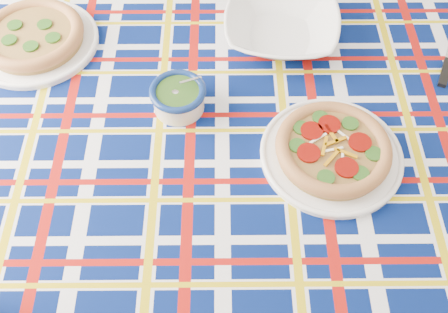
% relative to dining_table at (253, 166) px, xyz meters
% --- Properties ---
extents(floor, '(4.00, 4.00, 0.00)m').
position_rel_dining_table_xyz_m(floor, '(0.38, -0.02, -0.75)').
color(floor, '#91734B').
rests_on(floor, ground).
extents(dining_table, '(1.98, 1.47, 0.83)m').
position_rel_dining_table_xyz_m(dining_table, '(0.00, 0.00, 0.00)').
color(dining_table, brown).
rests_on(dining_table, floor).
extents(tablecloth, '(2.02, 1.51, 0.12)m').
position_rel_dining_table_xyz_m(tablecloth, '(-0.00, 0.00, 0.03)').
color(tablecloth, '#04134C').
rests_on(tablecloth, dining_table).
extents(main_focaccia_plate, '(0.43, 0.43, 0.07)m').
position_rel_dining_table_xyz_m(main_focaccia_plate, '(0.18, 0.01, 0.12)').
color(main_focaccia_plate, olive).
rests_on(main_focaccia_plate, tablecloth).
extents(pesto_bowl, '(0.17, 0.17, 0.08)m').
position_rel_dining_table_xyz_m(pesto_bowl, '(-0.21, 0.08, 0.13)').
color(pesto_bowl, '#1C3B10').
rests_on(pesto_bowl, tablecloth).
extents(serving_bowl, '(0.35, 0.35, 0.08)m').
position_rel_dining_table_xyz_m(serving_bowl, '(0.01, 0.39, 0.13)').
color(serving_bowl, white).
rests_on(serving_bowl, tablecloth).
extents(second_focaccia_plate, '(0.47, 0.47, 0.07)m').
position_rel_dining_table_xyz_m(second_focaccia_plate, '(-0.66, 0.22, 0.12)').
color(second_focaccia_plate, olive).
rests_on(second_focaccia_plate, tablecloth).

